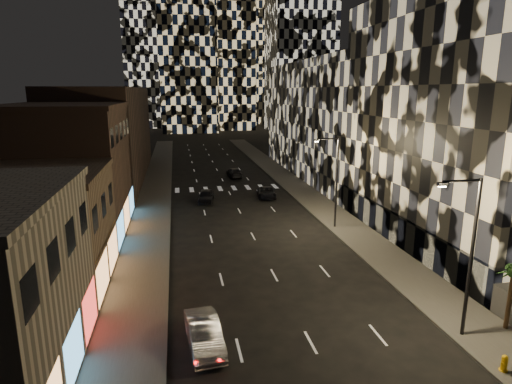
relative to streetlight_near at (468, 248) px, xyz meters
name	(u,v)px	position (x,y,z in m)	size (l,w,h in m)	color
sidewalk_left	(155,191)	(-18.35, 40.00, -5.28)	(4.00, 120.00, 0.15)	#47443F
sidewalk_right	(295,185)	(1.65, 40.00, -5.28)	(4.00, 120.00, 0.15)	#47443F
curb_left	(171,190)	(-16.25, 40.00, -5.28)	(0.20, 120.00, 0.15)	#4C4C47
curb_right	(281,185)	(-0.45, 40.00, -5.28)	(0.20, 120.00, 0.15)	#4C4C47
retail_tan	(29,234)	(-25.35, 11.00, -1.35)	(10.00, 10.00, 8.00)	#7A6049
retail_brown	(69,172)	(-25.35, 23.50, 0.65)	(10.00, 15.00, 12.00)	#4F372D
retail_filler_left	(109,134)	(-25.35, 50.00, 1.65)	(10.00, 40.00, 14.00)	#4F372D
midrise_right	(485,121)	(11.65, 14.50, 5.65)	(16.00, 25.00, 22.00)	#232326
midrise_base	(396,228)	(3.95, 14.50, -3.85)	(0.60, 25.00, 3.00)	#383838
midrise_filler_right	(344,120)	(11.65, 47.00, 3.65)	(16.00, 40.00, 18.00)	#232326
streetlight_near	(468,248)	(0.00, 0.00, 0.00)	(2.55, 0.25, 9.00)	black
streetlight_far	(335,176)	(0.00, 20.00, 0.00)	(2.55, 0.25, 9.00)	black
car_silver_parked	(204,334)	(-14.15, 1.65, -4.57)	(1.67, 4.78, 1.57)	#ABACB0
car_dark_midlane	(206,196)	(-11.85, 32.84, -4.58)	(1.82, 4.52, 1.54)	black
car_dark_oncoming	(234,172)	(-6.20, 47.94, -4.63)	(2.04, 5.01, 1.45)	black
car_dark_rightlane	(267,192)	(-3.90, 33.68, -4.69)	(2.20, 4.78, 1.33)	black
fire_hydrant	(504,363)	(0.15, -3.30, -4.80)	(0.43, 0.41, 0.86)	yellow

